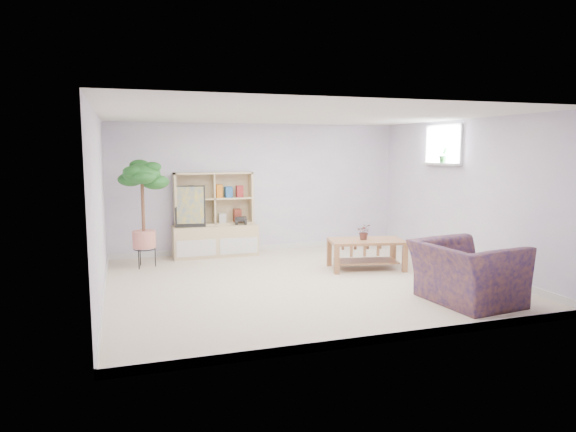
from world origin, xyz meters
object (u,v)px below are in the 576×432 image
object	(u,v)px
storage_unit	(215,215)
coffee_table	(366,254)
floor_tree	(143,214)
armchair	(467,268)

from	to	relation	value
storage_unit	coffee_table	bearing A→B (deg)	-39.66
floor_tree	armchair	xyz separation A→B (m)	(3.77, -3.29, -0.44)
storage_unit	floor_tree	xyz separation A→B (m)	(-1.26, -0.53, 0.13)
coffee_table	floor_tree	bearing A→B (deg)	170.77
coffee_table	storage_unit	bearing A→B (deg)	151.18
coffee_table	floor_tree	xyz separation A→B (m)	(-3.40, 1.24, 0.64)
coffee_table	armchair	bearing A→B (deg)	-69.09
storage_unit	armchair	bearing A→B (deg)	-56.79
storage_unit	coffee_table	distance (m)	2.82
armchair	floor_tree	bearing A→B (deg)	42.58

